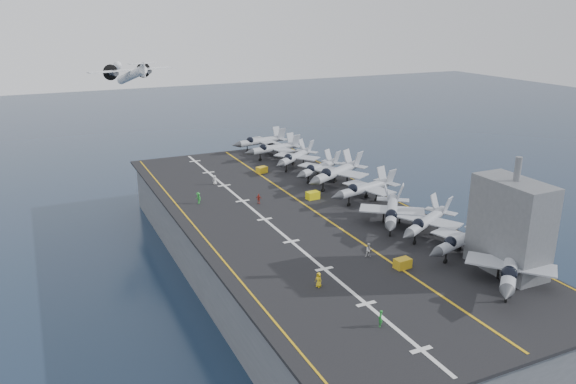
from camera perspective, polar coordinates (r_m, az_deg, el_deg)
name	(u,v)px	position (r m, az deg, el deg)	size (l,w,h in m)	color
ground	(298,271)	(96.30, 1.01, -8.05)	(500.00, 500.00, 0.00)	#142135
hull	(298,244)	(94.21, 1.03, -5.32)	(36.00, 90.00, 10.00)	#56595E
flight_deck	(298,215)	(92.28, 1.05, -2.35)	(38.00, 92.00, 0.40)	black
foul_line	(314,211)	(93.48, 2.70, -1.95)	(0.35, 90.00, 0.02)	gold
landing_centerline	(265,219)	(89.89, -2.39, -2.78)	(0.50, 90.00, 0.02)	silver
deck_edge_port	(198,230)	(86.58, -9.14, -3.83)	(0.25, 90.00, 0.02)	gold
deck_edge_stbd	(392,199)	(101.25, 10.51, -0.66)	(0.25, 90.00, 0.02)	gold
island_superstructure	(512,215)	(75.39, 21.78, -2.20)	(5.00, 10.00, 15.00)	#56595E
fighter_jet_0	(511,265)	(72.95, 21.68, -6.92)	(18.67, 18.18, 5.44)	#969EA5
fighter_jet_1	(463,239)	(79.74, 17.32, -4.56)	(15.91, 12.88, 4.79)	#949BA5
fighter_jet_2	(427,220)	(85.02, 13.93, -2.81)	(16.90, 14.99, 4.91)	gray
fighter_jet_3	(392,210)	(87.69, 10.51, -1.82)	(16.94, 17.94, 5.19)	gray
fighter_jet_4	(366,187)	(98.41, 7.90, 0.47)	(16.61, 13.11, 5.08)	#949BA5
fighter_jet_5	(337,171)	(106.44, 4.96, 2.10)	(19.66, 17.43, 5.71)	gray
fighter_jet_6	(319,167)	(110.71, 3.18, 2.53)	(16.66, 14.91, 4.83)	gray
fighter_jet_7	(295,156)	(118.75, 0.74, 3.66)	(17.22, 16.28, 4.98)	#939DA3
fighter_jet_8	(275,147)	(126.47, -1.34, 4.55)	(15.87, 12.09, 4.97)	#A2ACB3
tow_cart_a	(403,263)	(74.70, 11.57, -7.11)	(2.22, 1.53, 1.28)	gold
tow_cart_b	(313,195)	(99.29, 2.53, -0.34)	(2.37, 1.67, 1.34)	#D4C70E
tow_cart_c	(262,170)	(115.46, -2.67, 2.27)	(2.42, 1.90, 1.28)	yellow
crew_0	(319,280)	(68.47, 3.12, -8.89)	(1.15, 1.33, 1.86)	yellow
crew_3	(198,198)	(98.06, -9.10, -0.60)	(1.14, 1.39, 1.99)	#238E2F
crew_4	(259,199)	(96.80, -2.99, -0.70)	(1.29, 1.18, 1.78)	#AB2A1F
crew_5	(215,180)	(108.37, -7.44, 1.23)	(1.22, 0.95, 1.81)	silver
crew_6	(380,318)	(61.31, 9.37, -12.56)	(1.25, 1.36, 1.89)	#1F812B
crew_7	(369,250)	(76.96, 8.24, -5.86)	(1.32, 1.01, 1.98)	silver
transport_plane	(132,75)	(142.55, -15.60, 11.36)	(23.79, 19.16, 4.91)	silver
fighter_jet_9	(261,140)	(133.64, -2.72, 5.26)	(15.87, 12.09, 4.97)	#A2ACB3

